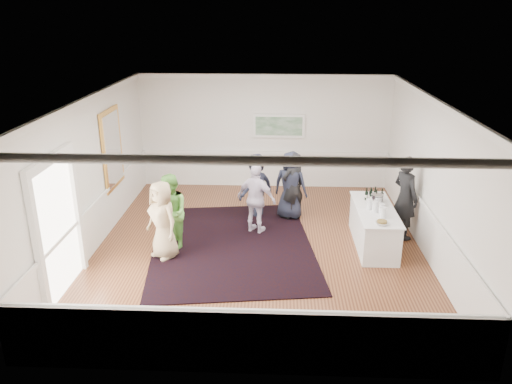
{
  "coord_description": "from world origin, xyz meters",
  "views": [
    {
      "loc": [
        0.38,
        -9.71,
        4.85
      ],
      "look_at": [
        -0.07,
        0.2,
        1.19
      ],
      "focal_mm": 35.0,
      "sensor_mm": 36.0,
      "label": 1
    }
  ],
  "objects_px": {
    "guest_green": "(171,212)",
    "guest_dark_a": "(256,185)",
    "nut_bowl": "(382,223)",
    "serving_table": "(374,227)",
    "guest_tan": "(162,220)",
    "ice_bucket": "(377,200)",
    "guest_lilac": "(256,199)",
    "guest_dark_b": "(293,186)",
    "guest_navy": "(290,185)",
    "bartender": "(405,198)"
  },
  "relations": [
    {
      "from": "guest_tan",
      "to": "ice_bucket",
      "type": "distance_m",
      "value": 4.57
    },
    {
      "from": "serving_table",
      "to": "guest_dark_b",
      "type": "xyz_separation_m",
      "value": [
        -1.72,
        1.41,
        0.4
      ]
    },
    {
      "from": "bartender",
      "to": "guest_tan",
      "type": "distance_m",
      "value": 5.27
    },
    {
      "from": "guest_lilac",
      "to": "nut_bowl",
      "type": "relative_size",
      "value": 6.31
    },
    {
      "from": "guest_green",
      "to": "nut_bowl",
      "type": "xyz_separation_m",
      "value": [
        4.3,
        -0.51,
        0.07
      ]
    },
    {
      "from": "bartender",
      "to": "guest_green",
      "type": "distance_m",
      "value": 5.11
    },
    {
      "from": "ice_bucket",
      "to": "nut_bowl",
      "type": "distance_m",
      "value": 1.03
    },
    {
      "from": "bartender",
      "to": "nut_bowl",
      "type": "height_order",
      "value": "bartender"
    },
    {
      "from": "guest_tan",
      "to": "guest_navy",
      "type": "height_order",
      "value": "guest_navy"
    },
    {
      "from": "guest_dark_a",
      "to": "guest_navy",
      "type": "relative_size",
      "value": 0.94
    },
    {
      "from": "guest_green",
      "to": "guest_navy",
      "type": "distance_m",
      "value": 3.12
    },
    {
      "from": "serving_table",
      "to": "nut_bowl",
      "type": "bearing_deg",
      "value": -91.63
    },
    {
      "from": "serving_table",
      "to": "nut_bowl",
      "type": "relative_size",
      "value": 8.25
    },
    {
      "from": "guest_navy",
      "to": "guest_dark_b",
      "type": "bearing_deg",
      "value": 154.48
    },
    {
      "from": "bartender",
      "to": "guest_dark_a",
      "type": "relative_size",
      "value": 1.2
    },
    {
      "from": "serving_table",
      "to": "nut_bowl",
      "type": "distance_m",
      "value": 0.95
    },
    {
      "from": "serving_table",
      "to": "ice_bucket",
      "type": "relative_size",
      "value": 8.16
    },
    {
      "from": "guest_green",
      "to": "ice_bucket",
      "type": "relative_size",
      "value": 6.32
    },
    {
      "from": "guest_green",
      "to": "guest_dark_a",
      "type": "height_order",
      "value": "guest_green"
    },
    {
      "from": "serving_table",
      "to": "guest_dark_b",
      "type": "bearing_deg",
      "value": 140.63
    },
    {
      "from": "serving_table",
      "to": "guest_tan",
      "type": "distance_m",
      "value": 4.49
    },
    {
      "from": "bartender",
      "to": "guest_navy",
      "type": "height_order",
      "value": "bartender"
    },
    {
      "from": "guest_dark_b",
      "to": "ice_bucket",
      "type": "height_order",
      "value": "guest_dark_b"
    },
    {
      "from": "guest_dark_a",
      "to": "nut_bowl",
      "type": "distance_m",
      "value": 3.53
    },
    {
      "from": "ice_bucket",
      "to": "guest_green",
      "type": "bearing_deg",
      "value": -173.28
    },
    {
      "from": "nut_bowl",
      "to": "ice_bucket",
      "type": "bearing_deg",
      "value": 85.58
    },
    {
      "from": "bartender",
      "to": "guest_dark_a",
      "type": "xyz_separation_m",
      "value": [
        -3.33,
        1.11,
        -0.16
      ]
    },
    {
      "from": "guest_lilac",
      "to": "guest_dark_a",
      "type": "relative_size",
      "value": 1.03
    },
    {
      "from": "guest_tan",
      "to": "nut_bowl",
      "type": "relative_size",
      "value": 6.4
    },
    {
      "from": "ice_bucket",
      "to": "nut_bowl",
      "type": "bearing_deg",
      "value": -94.42
    },
    {
      "from": "bartender",
      "to": "guest_navy",
      "type": "distance_m",
      "value": 2.7
    },
    {
      "from": "bartender",
      "to": "guest_lilac",
      "type": "height_order",
      "value": "bartender"
    },
    {
      "from": "ice_bucket",
      "to": "guest_dark_a",
      "type": "bearing_deg",
      "value": 152.64
    },
    {
      "from": "nut_bowl",
      "to": "serving_table",
      "type": "bearing_deg",
      "value": 88.37
    },
    {
      "from": "bartender",
      "to": "guest_lilac",
      "type": "relative_size",
      "value": 1.16
    },
    {
      "from": "guest_dark_b",
      "to": "guest_navy",
      "type": "distance_m",
      "value": 0.08
    },
    {
      "from": "serving_table",
      "to": "guest_lilac",
      "type": "relative_size",
      "value": 1.31
    },
    {
      "from": "guest_tan",
      "to": "guest_green",
      "type": "xyz_separation_m",
      "value": [
        0.09,
        0.41,
        -0.0
      ]
    },
    {
      "from": "guest_dark_a",
      "to": "guest_dark_b",
      "type": "distance_m",
      "value": 0.91
    },
    {
      "from": "guest_lilac",
      "to": "guest_dark_b",
      "type": "xyz_separation_m",
      "value": [
        0.85,
        0.85,
        0.02
      ]
    },
    {
      "from": "nut_bowl",
      "to": "bartender",
      "type": "bearing_deg",
      "value": 59.84
    },
    {
      "from": "bartender",
      "to": "nut_bowl",
      "type": "bearing_deg",
      "value": 121.06
    },
    {
      "from": "serving_table",
      "to": "guest_green",
      "type": "relative_size",
      "value": 1.29
    },
    {
      "from": "guest_green",
      "to": "guest_dark_b",
      "type": "xyz_separation_m",
      "value": [
        2.61,
        1.74,
        0.01
      ]
    },
    {
      "from": "guest_lilac",
      "to": "guest_dark_a",
      "type": "xyz_separation_m",
      "value": [
        -0.05,
        1.01,
        -0.03
      ]
    },
    {
      "from": "guest_tan",
      "to": "ice_bucket",
      "type": "relative_size",
      "value": 6.33
    },
    {
      "from": "ice_bucket",
      "to": "bartender",
      "type": "bearing_deg",
      "value": 21.59
    },
    {
      "from": "nut_bowl",
      "to": "guest_tan",
      "type": "bearing_deg",
      "value": 178.76
    },
    {
      "from": "guest_dark_b",
      "to": "ice_bucket",
      "type": "distance_m",
      "value": 2.16
    },
    {
      "from": "guest_navy",
      "to": "nut_bowl",
      "type": "distance_m",
      "value": 2.89
    }
  ]
}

